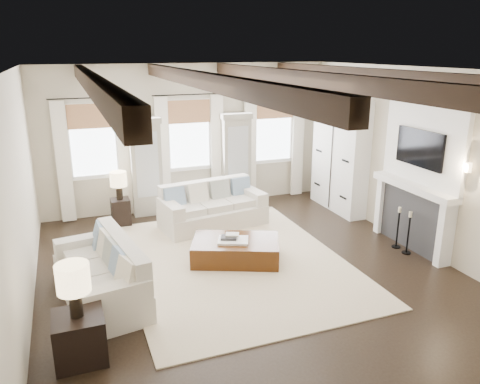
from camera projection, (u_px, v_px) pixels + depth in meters
name	position (u px, v px, depth m)	size (l,w,h in m)	color
ground	(251.00, 275.00, 7.54)	(7.50, 7.50, 0.00)	black
room_shell	(273.00, 146.00, 8.04)	(6.54, 7.54, 3.22)	beige
area_rug	(234.00, 261.00, 8.01)	(3.59, 4.73, 0.02)	beige
sofa_back	(212.00, 209.00, 9.55)	(2.21, 1.25, 0.90)	silver
sofa_left	(104.00, 276.00, 6.74)	(1.26, 2.20, 0.89)	silver
ottoman	(236.00, 250.00, 7.99)	(1.45, 0.91, 0.38)	black
tray	(233.00, 240.00, 7.87)	(0.50, 0.38, 0.04)	white
book_lower	(229.00, 238.00, 7.88)	(0.26, 0.20, 0.04)	#262628
book_upper	(232.00, 235.00, 7.92)	(0.22, 0.17, 0.03)	beige
side_table_front	(80.00, 338.00, 5.41)	(0.57, 0.57, 0.57)	black
lamp_front	(73.00, 281.00, 5.20)	(0.38, 0.38, 0.65)	black
side_table_back	(121.00, 212.00, 9.60)	(0.37, 0.37, 0.56)	black
lamp_back	(118.00, 181.00, 9.40)	(0.33, 0.33, 0.58)	black
candlestick_near	(408.00, 236.00, 8.24)	(0.16, 0.16, 0.78)	black
candlestick_far	(398.00, 231.00, 8.49)	(0.16, 0.16, 0.78)	black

